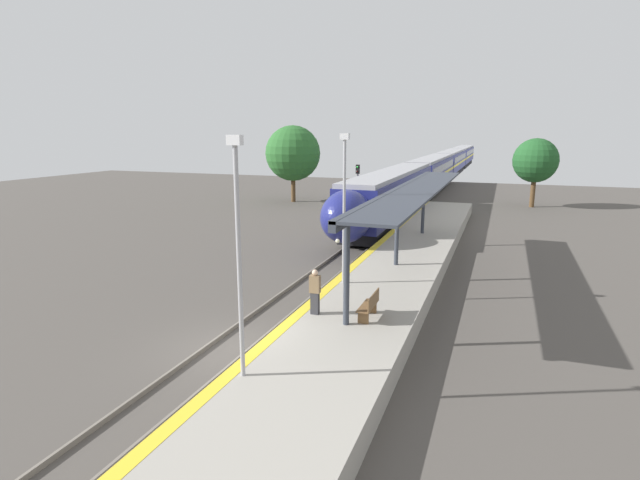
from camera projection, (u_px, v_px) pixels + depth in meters
ground_plane at (231, 348)px, 16.58m from camera, size 120.00×120.00×0.00m
rail_left at (212, 343)px, 16.80m from camera, size 0.08×90.00×0.15m
rail_right at (250, 350)px, 16.32m from camera, size 0.08×90.00×0.15m
train at (442, 167)px, 68.26m from camera, size 2.90×92.00×4.05m
platform_right at (334, 353)px, 15.26m from camera, size 4.11×64.00×0.87m
platform_bench at (370, 305)px, 16.81m from camera, size 0.44×1.44×0.89m
person_waiting at (315, 291)px, 17.16m from camera, size 0.36×0.22×1.60m
railway_signal at (357, 188)px, 38.70m from camera, size 0.28×0.28×4.55m
lamppost_near at (239, 246)px, 12.23m from camera, size 0.36×0.20×6.13m
lamppost_mid at (344, 201)px, 20.14m from camera, size 0.36×0.20×6.13m
station_canopy at (411, 192)px, 22.77m from camera, size 2.02×18.96×3.70m
background_tree_left at (293, 153)px, 50.08m from camera, size 5.53×5.53×7.66m
background_tree_right at (536, 161)px, 46.58m from camera, size 4.12×4.12×6.45m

